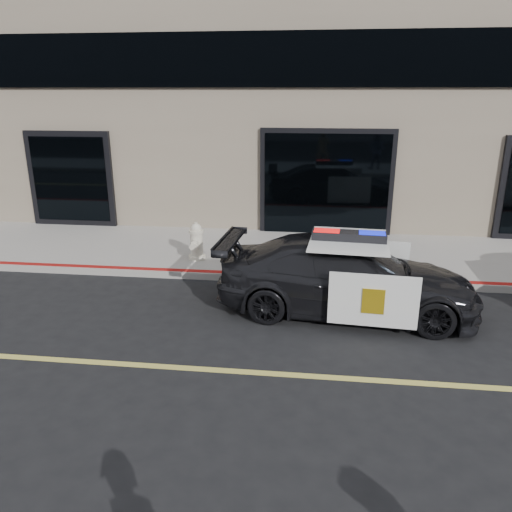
# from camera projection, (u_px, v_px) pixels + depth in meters

# --- Properties ---
(ground) EXTENTS (120.00, 120.00, 0.00)m
(ground) POSITION_uv_depth(u_px,v_px,m) (402.00, 382.00, 6.80)
(ground) COLOR black
(ground) RESTS_ON ground
(sidewalk_n) EXTENTS (60.00, 3.50, 0.15)m
(sidewalk_n) POSITION_uv_depth(u_px,v_px,m) (367.00, 256.00, 11.72)
(sidewalk_n) COLOR gray
(sidewalk_n) RESTS_ON ground
(building_n) EXTENTS (60.00, 7.00, 12.00)m
(building_n) POSITION_uv_depth(u_px,v_px,m) (365.00, 11.00, 14.79)
(building_n) COLOR #756856
(building_n) RESTS_ON ground
(police_car) EXTENTS (2.54, 4.82, 1.49)m
(police_car) POSITION_uv_depth(u_px,v_px,m) (347.00, 276.00, 8.80)
(police_car) COLOR black
(police_car) RESTS_ON ground
(fire_hydrant) EXTENTS (0.39, 0.54, 0.85)m
(fire_hydrant) POSITION_uv_depth(u_px,v_px,m) (196.00, 242.00, 11.17)
(fire_hydrant) COLOR beige
(fire_hydrant) RESTS_ON sidewalk_n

